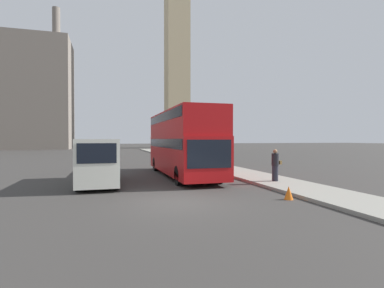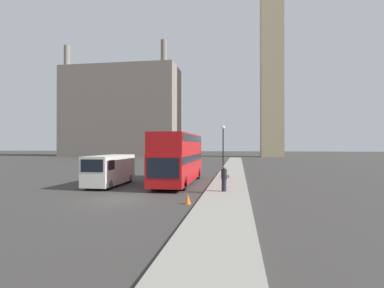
{
  "view_description": "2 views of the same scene",
  "coord_description": "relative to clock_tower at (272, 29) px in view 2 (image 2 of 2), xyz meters",
  "views": [
    {
      "loc": [
        -2.68,
        -11.29,
        2.46
      ],
      "look_at": [
        2.8,
        7.6,
        2.13
      ],
      "focal_mm": 28.0,
      "sensor_mm": 36.0,
      "label": 1
    },
    {
      "loc": [
        7.26,
        -17.23,
        3.27
      ],
      "look_at": [
        2.09,
        15.94,
        3.42
      ],
      "focal_mm": 28.0,
      "sensor_mm": 36.0,
      "label": 2
    }
  ],
  "objects": [
    {
      "name": "building_block_distant",
      "position": [
        -44.85,
        0.41,
        -22.88
      ],
      "size": [
        34.71,
        14.45,
        32.9
      ],
      "color": "slate",
      "rests_on": "ground_plane"
    },
    {
      "name": "sidewalk_strip",
      "position": [
        -10.13,
        -70.2,
        -36.33
      ],
      "size": [
        2.91,
        120.0,
        0.15
      ],
      "color": "gray",
      "rests_on": "ground_plane"
    },
    {
      "name": "white_van",
      "position": [
        -19.63,
        -64.61,
        -35.08
      ],
      "size": [
        2.03,
        6.07,
        2.45
      ],
      "color": "silver",
      "rests_on": "ground_plane"
    },
    {
      "name": "clock_tower",
      "position": [
        0.0,
        0.0,
        0.0
      ],
      "size": [
        6.6,
        6.77,
        71.08
      ],
      "color": "tan",
      "rests_on": "ground_plane"
    },
    {
      "name": "parked_sedan",
      "position": [
        -19.69,
        -41.42,
        -35.75
      ],
      "size": [
        1.81,
        4.77,
        1.42
      ],
      "color": "maroon",
      "rests_on": "ground_plane"
    },
    {
      "name": "street_lamp",
      "position": [
        -10.82,
        -58.09,
        -32.87
      ],
      "size": [
        0.36,
        0.36,
        5.06
      ],
      "color": "black",
      "rests_on": "sidewalk_strip"
    },
    {
      "name": "traffic_cone",
      "position": [
        -12.13,
        -70.98,
        -36.13
      ],
      "size": [
        0.36,
        0.36,
        0.55
      ],
      "color": "orange",
      "rests_on": "ground_plane"
    },
    {
      "name": "ground_plane",
      "position": [
        -16.58,
        -70.2,
        -36.4
      ],
      "size": [
        300.0,
        300.0,
        0.0
      ],
      "primitive_type": "plane",
      "color": "#383533"
    },
    {
      "name": "pedestrian",
      "position": [
        -10.3,
        -67.02,
        -35.38
      ],
      "size": [
        0.55,
        0.39,
        1.74
      ],
      "color": "#23232D",
      "rests_on": "sidewalk_strip"
    },
    {
      "name": "red_double_decker_bus",
      "position": [
        -14.39,
        -62.33,
        -34.03
      ],
      "size": [
        2.62,
        10.88,
        4.23
      ],
      "color": "#B71114",
      "rests_on": "ground_plane"
    }
  ]
}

